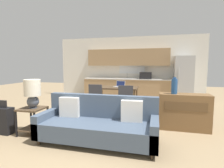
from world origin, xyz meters
name	(u,v)px	position (x,y,z in m)	size (l,w,h in m)	color
ground_plane	(91,140)	(0.00, 0.00, 0.00)	(20.00, 20.00, 0.00)	#9E8460
wall_back	(128,68)	(0.00, 4.63, 1.35)	(6.40, 0.07, 2.70)	silver
kitchen_counter	(127,80)	(0.01, 4.33, 0.84)	(3.71, 0.65, 2.15)	tan
refrigerator	(183,79)	(2.25, 4.22, 0.91)	(0.69, 0.76, 1.82)	#B7BABC
dining_table	(117,89)	(-0.02, 2.39, 0.69)	(1.35, 0.81, 0.76)	brown
couch	(98,124)	(0.17, -0.03, 0.34)	(2.23, 0.80, 0.87)	#3D2D1E
side_table	(33,116)	(-1.30, -0.03, 0.38)	(0.48, 0.48, 0.57)	brown
table_lamp	(32,92)	(-1.26, -0.03, 0.91)	(0.33, 0.33, 0.60)	#4C515B
credenza	(184,112)	(1.85, 1.06, 0.41)	(1.10, 0.40, 0.82)	brown
vase	(174,86)	(1.62, 1.02, 0.99)	(0.13, 0.13, 0.38)	#234C84
dining_chair_near_right	(126,100)	(0.42, 1.63, 0.50)	(0.45, 0.45, 0.92)	#38383D
dining_chair_near_left	(97,98)	(-0.45, 1.67, 0.50)	(0.43, 0.43, 0.92)	#38383D
laptop	(120,85)	(0.07, 2.43, 0.81)	(0.38, 0.34, 0.20)	#B7BABC
suitcase	(2,120)	(-1.96, -0.16, 0.29)	(0.48, 0.22, 0.72)	black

